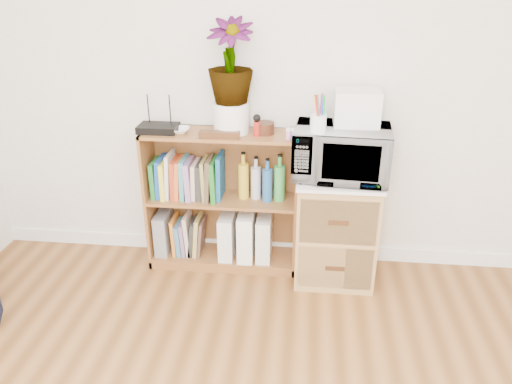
# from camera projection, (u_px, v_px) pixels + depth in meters

# --- Properties ---
(skirting_board) EXTENTS (4.00, 0.02, 0.10)m
(skirting_board) POSITION_uv_depth(u_px,v_px,m) (275.00, 248.00, 3.59)
(skirting_board) COLOR white
(skirting_board) RESTS_ON ground
(bookshelf) EXTENTS (1.00, 0.30, 0.95)m
(bookshelf) POSITION_uv_depth(u_px,v_px,m) (223.00, 201.00, 3.32)
(bookshelf) COLOR brown
(bookshelf) RESTS_ON ground
(wicker_unit) EXTENTS (0.50, 0.45, 0.70)m
(wicker_unit) POSITION_uv_depth(u_px,v_px,m) (335.00, 228.00, 3.24)
(wicker_unit) COLOR #9E7542
(wicker_unit) RESTS_ON ground
(microwave) EXTENTS (0.59, 0.42, 0.31)m
(microwave) POSITION_uv_depth(u_px,v_px,m) (341.00, 153.00, 3.01)
(microwave) COLOR silver
(microwave) RESTS_ON wicker_unit
(pen_cup) EXTENTS (0.09, 0.09, 0.10)m
(pen_cup) POSITION_uv_depth(u_px,v_px,m) (318.00, 123.00, 2.84)
(pen_cup) COLOR white
(pen_cup) RESTS_ON microwave
(small_appliance) EXTENTS (0.27, 0.22, 0.21)m
(small_appliance) POSITION_uv_depth(u_px,v_px,m) (357.00, 107.00, 2.96)
(small_appliance) COLOR white
(small_appliance) RESTS_ON microwave
(router) EXTENTS (0.25, 0.17, 0.04)m
(router) POSITION_uv_depth(u_px,v_px,m) (158.00, 128.00, 3.14)
(router) COLOR black
(router) RESTS_ON bookshelf
(white_bowl) EXTENTS (0.13, 0.13, 0.03)m
(white_bowl) POSITION_uv_depth(u_px,v_px,m) (179.00, 130.00, 3.12)
(white_bowl) COLOR white
(white_bowl) RESTS_ON bookshelf
(plant_pot) EXTENTS (0.22, 0.22, 0.19)m
(plant_pot) POSITION_uv_depth(u_px,v_px,m) (231.00, 117.00, 3.10)
(plant_pot) COLOR white
(plant_pot) RESTS_ON bookshelf
(potted_plant) EXTENTS (0.28, 0.28, 0.50)m
(potted_plant) POSITION_uv_depth(u_px,v_px,m) (230.00, 61.00, 2.96)
(potted_plant) COLOR #407A30
(potted_plant) RESTS_ON plant_pot
(trinket_box) EXTENTS (0.25, 0.06, 0.04)m
(trinket_box) POSITION_uv_depth(u_px,v_px,m) (219.00, 135.00, 3.03)
(trinket_box) COLOR #3B2410
(trinket_box) RESTS_ON bookshelf
(kokeshi_doll) EXTENTS (0.04, 0.04, 0.09)m
(kokeshi_doll) POSITION_uv_depth(u_px,v_px,m) (257.00, 129.00, 3.05)
(kokeshi_doll) COLOR #AB1C15
(kokeshi_doll) RESTS_ON bookshelf
(wooden_bowl) EXTENTS (0.12, 0.12, 0.07)m
(wooden_bowl) POSITION_uv_depth(u_px,v_px,m) (264.00, 128.00, 3.09)
(wooden_bowl) COLOR #34190E
(wooden_bowl) RESTS_ON bookshelf
(paint_jars) EXTENTS (0.10, 0.04, 0.05)m
(paint_jars) POSITION_uv_depth(u_px,v_px,m) (294.00, 136.00, 2.99)
(paint_jars) COLOR #D2758E
(paint_jars) RESTS_ON bookshelf
(file_box) EXTENTS (0.09, 0.23, 0.29)m
(file_box) POSITION_uv_depth(u_px,v_px,m) (164.00, 232.00, 3.47)
(file_box) COLOR gray
(file_box) RESTS_ON bookshelf
(magazine_holder_left) EXTENTS (0.10, 0.24, 0.31)m
(magazine_holder_left) POSITION_uv_depth(u_px,v_px,m) (227.00, 235.00, 3.42)
(magazine_holder_left) COLOR silver
(magazine_holder_left) RESTS_ON bookshelf
(magazine_holder_mid) EXTENTS (0.10, 0.26, 0.33)m
(magazine_holder_mid) POSITION_uv_depth(u_px,v_px,m) (247.00, 234.00, 3.40)
(magazine_holder_mid) COLOR white
(magazine_holder_mid) RESTS_ON bookshelf
(magazine_holder_right) EXTENTS (0.10, 0.24, 0.30)m
(magazine_holder_right) POSITION_uv_depth(u_px,v_px,m) (264.00, 237.00, 3.39)
(magazine_holder_right) COLOR silver
(magazine_holder_right) RESTS_ON bookshelf
(cookbooks) EXTENTS (0.46, 0.20, 0.30)m
(cookbooks) POSITION_uv_depth(u_px,v_px,m) (188.00, 178.00, 3.28)
(cookbooks) COLOR #1D6E2A
(cookbooks) RESTS_ON bookshelf
(liquor_bottles) EXTENTS (0.46, 0.07, 0.32)m
(liquor_bottles) POSITION_uv_depth(u_px,v_px,m) (274.00, 179.00, 3.22)
(liquor_bottles) COLOR gold
(liquor_bottles) RESTS_ON bookshelf
(lower_books) EXTENTS (0.23, 0.19, 0.29)m
(lower_books) POSITION_uv_depth(u_px,v_px,m) (189.00, 235.00, 3.46)
(lower_books) COLOR orange
(lower_books) RESTS_ON bookshelf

